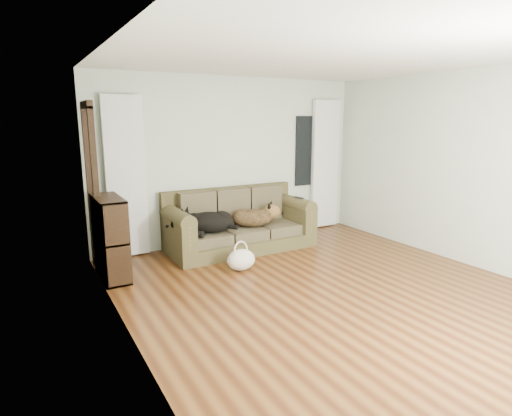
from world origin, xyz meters
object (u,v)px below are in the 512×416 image
dog_shepherd (254,217)px  tote_bag (241,258)px  sofa (240,220)px  bookshelf (110,239)px  dog_black_lab (207,223)px

dog_shepherd → tote_bag: size_ratio=1.67×
sofa → bookshelf: size_ratio=2.15×
dog_black_lab → dog_shepherd: (0.78, 0.00, 0.01)m
sofa → tote_bag: bearing=-116.8°
sofa → tote_bag: 0.99m
dog_black_lab → tote_bag: bearing=-53.5°
sofa → dog_black_lab: bearing=-173.7°
dog_black_lab → tote_bag: (0.15, -0.78, -0.32)m
dog_shepherd → tote_bag: bearing=76.2°
dog_black_lab → dog_shepherd: 0.78m
dog_shepherd → dog_black_lab: bearing=25.2°
sofa → bookshelf: bookshelf is taller
bookshelf → dog_shepherd: bearing=-2.0°
sofa → dog_shepherd: bearing=-16.5°
dog_shepherd → sofa: bearing=8.5°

